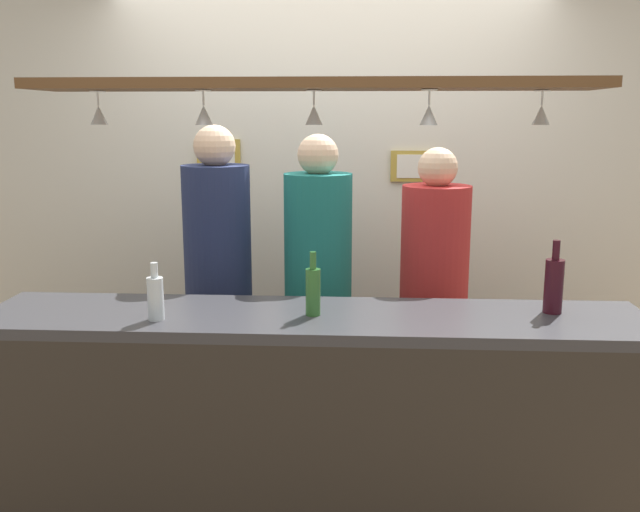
{
  "coord_description": "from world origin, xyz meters",
  "views": [
    {
      "loc": [
        0.19,
        -3.03,
        1.8
      ],
      "look_at": [
        0.0,
        0.1,
        1.16
      ],
      "focal_mm": 38.7,
      "sensor_mm": 36.0,
      "label": 1
    }
  ],
  "objects_px": {
    "person_middle_teal_shirt": "(318,270)",
    "person_right_red_shirt": "(434,280)",
    "bottle_soda_clear": "(156,297)",
    "picture_frame_lower_pair": "(416,166)",
    "bottle_wine_dark_red": "(554,284)",
    "bottle_beer_green_import": "(312,290)",
    "picture_frame_caricature": "(219,168)",
    "person_left_navy_shirt": "(218,264)"
  },
  "relations": [
    {
      "from": "bottle_wine_dark_red",
      "to": "bottle_beer_green_import",
      "type": "bearing_deg",
      "value": -174.43
    },
    {
      "from": "person_left_navy_shirt",
      "to": "picture_frame_lower_pair",
      "type": "xyz_separation_m",
      "value": [
        1.04,
        0.7,
        0.45
      ]
    },
    {
      "from": "person_middle_teal_shirt",
      "to": "bottle_soda_clear",
      "type": "bearing_deg",
      "value": -125.4
    },
    {
      "from": "bottle_soda_clear",
      "to": "picture_frame_lower_pair",
      "type": "xyz_separation_m",
      "value": [
        1.12,
        1.53,
        0.41
      ]
    },
    {
      "from": "person_left_navy_shirt",
      "to": "bottle_wine_dark_red",
      "type": "bearing_deg",
      "value": -22.58
    },
    {
      "from": "person_left_navy_shirt",
      "to": "person_middle_teal_shirt",
      "type": "distance_m",
      "value": 0.51
    },
    {
      "from": "bottle_wine_dark_red",
      "to": "bottle_soda_clear",
      "type": "bearing_deg",
      "value": -172.9
    },
    {
      "from": "bottle_wine_dark_red",
      "to": "picture_frame_lower_pair",
      "type": "distance_m",
      "value": 1.46
    },
    {
      "from": "person_middle_teal_shirt",
      "to": "bottle_wine_dark_red",
      "type": "bearing_deg",
      "value": -32.15
    },
    {
      "from": "person_left_navy_shirt",
      "to": "person_right_red_shirt",
      "type": "distance_m",
      "value": 1.1
    },
    {
      "from": "person_middle_teal_shirt",
      "to": "person_right_red_shirt",
      "type": "distance_m",
      "value": 0.58
    },
    {
      "from": "bottle_soda_clear",
      "to": "bottle_beer_green_import",
      "type": "bearing_deg",
      "value": 9.54
    },
    {
      "from": "person_right_red_shirt",
      "to": "bottle_wine_dark_red",
      "type": "relative_size",
      "value": 5.52
    },
    {
      "from": "bottle_beer_green_import",
      "to": "person_middle_teal_shirt",
      "type": "bearing_deg",
      "value": 91.8
    },
    {
      "from": "picture_frame_caricature",
      "to": "bottle_soda_clear",
      "type": "bearing_deg",
      "value": -88.08
    },
    {
      "from": "bottle_beer_green_import",
      "to": "bottle_soda_clear",
      "type": "relative_size",
      "value": 1.13
    },
    {
      "from": "person_left_navy_shirt",
      "to": "bottle_soda_clear",
      "type": "bearing_deg",
      "value": -95.24
    },
    {
      "from": "person_right_red_shirt",
      "to": "picture_frame_lower_pair",
      "type": "bearing_deg",
      "value": 93.98
    },
    {
      "from": "person_right_red_shirt",
      "to": "bottle_soda_clear",
      "type": "xyz_separation_m",
      "value": [
        -1.17,
        -0.82,
        0.11
      ]
    },
    {
      "from": "bottle_soda_clear",
      "to": "bottle_wine_dark_red",
      "type": "bearing_deg",
      "value": 7.1
    },
    {
      "from": "picture_frame_caricature",
      "to": "person_left_navy_shirt",
      "type": "bearing_deg",
      "value": -79.75
    },
    {
      "from": "person_left_navy_shirt",
      "to": "person_right_red_shirt",
      "type": "height_order",
      "value": "person_left_navy_shirt"
    },
    {
      "from": "bottle_soda_clear",
      "to": "picture_frame_lower_pair",
      "type": "relative_size",
      "value": 0.77
    },
    {
      "from": "person_middle_teal_shirt",
      "to": "picture_frame_caricature",
      "type": "bearing_deg",
      "value": 132.24
    },
    {
      "from": "bottle_wine_dark_red",
      "to": "picture_frame_caricature",
      "type": "bearing_deg",
      "value": 140.89
    },
    {
      "from": "bottle_soda_clear",
      "to": "picture_frame_lower_pair",
      "type": "bearing_deg",
      "value": 53.71
    },
    {
      "from": "person_right_red_shirt",
      "to": "picture_frame_caricature",
      "type": "distance_m",
      "value": 1.49
    },
    {
      "from": "person_middle_teal_shirt",
      "to": "bottle_beer_green_import",
      "type": "relative_size",
      "value": 6.61
    },
    {
      "from": "bottle_beer_green_import",
      "to": "picture_frame_caricature",
      "type": "relative_size",
      "value": 0.76
    },
    {
      "from": "picture_frame_caricature",
      "to": "picture_frame_lower_pair",
      "type": "xyz_separation_m",
      "value": [
        1.17,
        0.0,
        0.02
      ]
    },
    {
      "from": "person_left_navy_shirt",
      "to": "bottle_wine_dark_red",
      "type": "distance_m",
      "value": 1.63
    },
    {
      "from": "bottle_beer_green_import",
      "to": "bottle_soda_clear",
      "type": "height_order",
      "value": "bottle_beer_green_import"
    },
    {
      "from": "bottle_wine_dark_red",
      "to": "picture_frame_lower_pair",
      "type": "xyz_separation_m",
      "value": [
        -0.46,
        1.33,
        0.38
      ]
    },
    {
      "from": "person_middle_teal_shirt",
      "to": "person_right_red_shirt",
      "type": "height_order",
      "value": "person_middle_teal_shirt"
    },
    {
      "from": "person_middle_teal_shirt",
      "to": "bottle_soda_clear",
      "type": "distance_m",
      "value": 1.01
    },
    {
      "from": "bottle_soda_clear",
      "to": "picture_frame_caricature",
      "type": "distance_m",
      "value": 1.57
    },
    {
      "from": "person_middle_teal_shirt",
      "to": "bottle_wine_dark_red",
      "type": "xyz_separation_m",
      "value": [
        1.0,
        -0.63,
        0.1
      ]
    },
    {
      "from": "person_right_red_shirt",
      "to": "bottle_soda_clear",
      "type": "height_order",
      "value": "person_right_red_shirt"
    },
    {
      "from": "person_left_navy_shirt",
      "to": "bottle_wine_dark_red",
      "type": "xyz_separation_m",
      "value": [
        1.51,
        -0.63,
        0.07
      ]
    },
    {
      "from": "bottle_wine_dark_red",
      "to": "bottle_beer_green_import",
      "type": "relative_size",
      "value": 1.15
    },
    {
      "from": "person_middle_teal_shirt",
      "to": "bottle_beer_green_import",
      "type": "distance_m",
      "value": 0.73
    },
    {
      "from": "person_right_red_shirt",
      "to": "picture_frame_caricature",
      "type": "relative_size",
      "value": 4.87
    }
  ]
}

